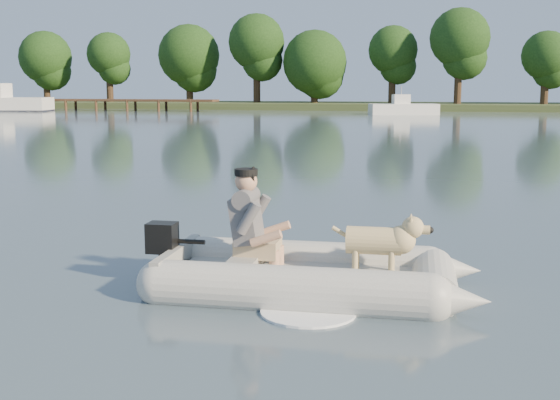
% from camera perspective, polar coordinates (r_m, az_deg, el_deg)
% --- Properties ---
extents(water, '(160.00, 160.00, 0.00)m').
position_cam_1_polar(water, '(7.80, -4.84, -7.26)').
color(water, slate).
rests_on(water, ground).
extents(shore_bank, '(160.00, 12.00, 0.70)m').
position_cam_1_polar(shore_bank, '(69.19, 11.07, 7.45)').
color(shore_bank, '#47512D').
rests_on(shore_bank, water).
extents(dock, '(18.00, 2.00, 1.04)m').
position_cam_1_polar(dock, '(65.57, -12.80, 7.54)').
color(dock, '#4C331E').
rests_on(dock, water).
extents(treeline, '(71.02, 7.35, 9.27)m').
position_cam_1_polar(treeline, '(68.57, 8.02, 11.89)').
color(treeline, '#332316').
rests_on(treeline, shore_bank).
extents(dinghy, '(4.63, 2.98, 1.41)m').
position_cam_1_polar(dinghy, '(7.57, 2.60, -3.02)').
color(dinghy, '#A6A6A1').
rests_on(dinghy, water).
extents(man, '(0.76, 0.66, 1.10)m').
position_cam_1_polar(man, '(7.71, -2.59, -1.36)').
color(man, '#58575C').
rests_on(man, dinghy).
extents(dog, '(0.96, 0.37, 0.64)m').
position_cam_1_polar(dog, '(7.57, 7.63, -3.68)').
color(dog, tan).
rests_on(dog, dinghy).
extents(outboard_motor, '(0.43, 0.31, 0.81)m').
position_cam_1_polar(outboard_motor, '(8.05, -9.51, -4.50)').
color(outboard_motor, black).
rests_on(outboard_motor, dinghy).
extents(motorboat, '(5.83, 3.58, 2.31)m').
position_cam_1_polar(motorboat, '(56.17, 10.02, 7.92)').
color(motorboat, white).
rests_on(motorboat, water).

